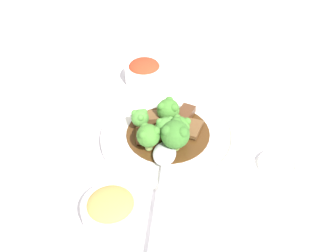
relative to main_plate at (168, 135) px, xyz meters
The scene contains 18 objects.
ground_plane 0.01m from the main_plate, ahead, with size 4.00×4.00×0.00m, color silver.
main_plate is the anchor object (origin of this frame).
beef_strip_0 0.05m from the main_plate, 45.89° to the left, with size 0.05×0.06×0.01m.
beef_strip_1 0.06m from the main_plate, 94.40° to the left, with size 0.04×0.06×0.02m.
beef_strip_2 0.02m from the main_plate, behind, with size 0.06×0.04×0.01m.
beef_strip_3 0.04m from the main_plate, 116.11° to the right, with size 0.06×0.06×0.01m.
beef_strip_4 0.06m from the main_plate, behind, with size 0.06×0.06×0.02m.
broccoli_floret_0 0.05m from the main_plate, 127.75° to the left, with size 0.05×0.05×0.05m.
broccoli_floret_1 0.05m from the main_plate, ahead, with size 0.04×0.04×0.05m.
broccoli_floret_2 0.07m from the main_plate, 153.82° to the right, with size 0.03×0.03×0.04m.
broccoli_floret_3 0.06m from the main_plate, 35.32° to the right, with size 0.05×0.05×0.06m.
broccoli_floret_4 0.07m from the main_plate, 88.72° to the right, with size 0.04×0.04×0.05m.
broccoli_floret_5 0.05m from the main_plate, 63.25° to the right, with size 0.04×0.04×0.05m.
serving_spoon 0.09m from the main_plate, 57.05° to the right, with size 0.15×0.21×0.01m.
side_bowl_kimchi 0.21m from the main_plate, 144.04° to the left, with size 0.09×0.09×0.05m.
side_bowl_appetizer 0.21m from the main_plate, 77.89° to the right, with size 0.10×0.10×0.05m.
sauce_dish 0.22m from the main_plate, 17.77° to the left, with size 0.07×0.07×0.01m.
paper_napkin 0.22m from the main_plate, ahead, with size 0.12×0.09×0.01m.
Camera 1 is at (0.35, -0.44, 0.54)m, focal length 42.00 mm.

